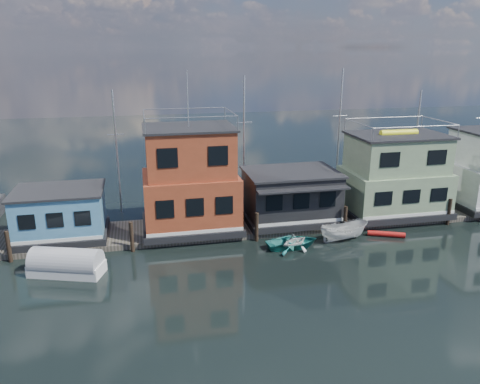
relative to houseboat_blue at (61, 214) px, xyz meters
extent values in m
plane|color=black|center=(18.00, -12.00, -2.21)|extent=(160.00, 160.00, 0.00)
cube|color=#595147|center=(18.00, 0.00, -2.01)|extent=(48.00, 5.00, 0.40)
cube|color=black|center=(0.00, 0.00, -1.56)|extent=(6.40, 4.90, 0.50)
cube|color=#4D89B2|center=(0.00, 0.00, 0.19)|extent=(6.00, 4.50, 3.00)
cube|color=black|center=(0.00, 0.00, 1.77)|extent=(6.30, 4.80, 0.16)
cube|color=black|center=(9.50, 0.00, -1.56)|extent=(7.40, 5.90, 0.50)
cube|color=#983D21|center=(9.50, 0.00, 0.57)|extent=(7.00, 5.50, 3.74)
cube|color=#983D21|center=(9.50, 0.00, 4.17)|extent=(6.30, 4.95, 3.46)
cube|color=black|center=(9.50, 0.00, 5.97)|extent=(6.65, 5.23, 0.16)
cylinder|color=silver|center=(9.50, 0.00, 8.05)|extent=(0.08, 0.08, 4.00)
cube|color=black|center=(17.50, 0.00, -1.56)|extent=(7.40, 5.40, 0.50)
cube|color=black|center=(17.50, 0.00, 0.39)|extent=(7.00, 5.00, 3.40)
cube|color=black|center=(17.50, 0.00, 2.17)|extent=(7.30, 5.30, 0.16)
cube|color=black|center=(17.50, -2.80, 1.58)|extent=(7.00, 1.20, 0.12)
cube|color=black|center=(26.50, 0.00, -1.56)|extent=(8.40, 5.90, 0.50)
cube|color=gray|center=(26.50, 0.00, 0.25)|extent=(8.00, 5.50, 3.12)
cube|color=gray|center=(26.50, 0.00, 3.25)|extent=(7.20, 4.95, 2.88)
cube|color=black|center=(26.50, 0.00, 4.77)|extent=(7.60, 5.23, 0.16)
cylinder|color=#FFFE22|center=(26.50, 0.00, 4.94)|extent=(3.20, 0.56, 0.56)
cylinder|color=#2D2116|center=(-3.00, -2.80, -1.11)|extent=(0.28, 0.28, 2.20)
cylinder|color=#2D2116|center=(5.00, -2.80, -1.11)|extent=(0.28, 0.28, 2.20)
cylinder|color=#2D2116|center=(14.00, -2.80, -1.11)|extent=(0.28, 0.28, 2.20)
cylinder|color=#2D2116|center=(21.00, -2.80, -1.11)|extent=(0.28, 0.28, 2.20)
cylinder|color=#2D2116|center=(30.00, -2.80, -1.11)|extent=(0.28, 0.28, 2.20)
cylinder|color=silver|center=(4.00, 6.00, 3.04)|extent=(0.16, 0.16, 10.50)
cylinder|color=silver|center=(4.00, 6.00, 4.62)|extent=(1.40, 0.06, 0.06)
cylinder|color=silver|center=(15.00, 6.00, 3.54)|extent=(0.16, 0.16, 11.50)
cylinder|color=silver|center=(15.00, 6.00, 5.27)|extent=(1.40, 0.06, 0.06)
cylinder|color=silver|center=(24.00, 6.00, 3.79)|extent=(0.16, 0.16, 12.00)
cylinder|color=silver|center=(24.00, 6.00, 5.59)|extent=(1.40, 0.06, 0.06)
cylinder|color=silver|center=(32.00, 6.00, 2.79)|extent=(0.16, 0.16, 10.00)
cylinder|color=silver|center=(32.00, 6.00, 4.29)|extent=(1.40, 0.06, 0.06)
cylinder|color=silver|center=(39.00, 6.00, 3.29)|extent=(0.16, 0.16, 11.00)
cylinder|color=red|center=(23.85, -4.08, -2.00)|extent=(2.68, 1.45, 0.40)
imported|color=teal|center=(16.25, -4.51, -1.81)|extent=(4.01, 3.01, 0.79)
cube|color=silver|center=(0.96, -5.46, -1.82)|extent=(4.89, 3.12, 0.76)
cylinder|color=#A7A7AB|center=(0.96, -5.46, -1.39)|extent=(4.72, 3.15, 1.85)
imported|color=silver|center=(20.34, -4.11, -1.47)|extent=(3.92, 1.75, 1.47)
imported|color=silver|center=(16.29, -4.79, -1.61)|extent=(2.90, 2.78, 1.19)
camera|label=1|loc=(6.06, -33.98, 11.56)|focal=35.00mm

